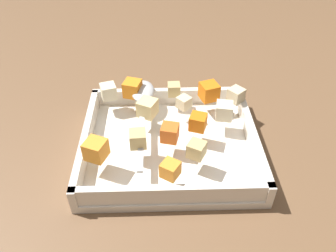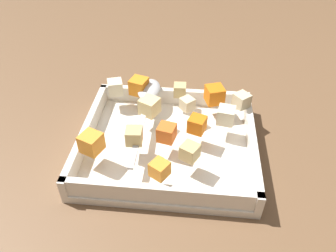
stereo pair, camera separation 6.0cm
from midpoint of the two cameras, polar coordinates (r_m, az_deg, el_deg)
ground_plane at (r=0.64m, az=-4.17°, el=-4.36°), size 4.00×4.00×0.00m
baking_dish at (r=0.63m, az=-2.73°, el=-3.23°), size 0.32×0.28×0.05m
carrot_chunk_rim_edge at (r=0.58m, az=-2.90°, el=-1.29°), size 0.03×0.03×0.03m
carrot_chunk_far_right at (r=0.57m, az=-15.44°, el=-4.01°), size 0.04×0.04×0.03m
carrot_chunk_corner_se at (r=0.69m, az=-8.77°, el=6.24°), size 0.04×0.04×0.03m
carrot_chunk_corner_nw at (r=0.52m, az=-3.21°, el=-7.55°), size 0.04×0.04×0.03m
carrot_chunk_front_center at (r=0.60m, az=2.06°, el=0.57°), size 0.04×0.04×0.03m
carrot_chunk_far_left at (r=0.68m, az=4.28°, el=5.80°), size 0.04×0.04×0.03m
potato_chunk_back_center at (r=0.55m, az=1.51°, el=-4.16°), size 0.04×0.04×0.03m
potato_chunk_under_handle at (r=0.64m, az=-6.47°, el=2.98°), size 0.04×0.04×0.03m
potato_chunk_corner_ne at (r=0.69m, az=-1.70°, el=6.16°), size 0.03×0.03×0.02m
potato_chunk_heap_top at (r=0.68m, az=8.82°, el=5.15°), size 0.04×0.04×0.03m
potato_chunk_mid_left at (r=0.63m, az=6.66°, el=2.49°), size 0.04×0.04×0.03m
potato_chunk_heap_side at (r=0.65m, az=-0.12°, el=3.93°), size 0.03×0.03×0.02m
potato_chunk_near_spoon at (r=0.58m, az=-8.40°, el=-2.30°), size 0.03×0.03×0.03m
potato_chunk_near_right at (r=0.70m, az=-12.78°, el=5.68°), size 0.04×0.04×0.03m
serving_spoon at (r=0.68m, az=-7.05°, el=5.10°), size 0.05×0.25×0.02m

